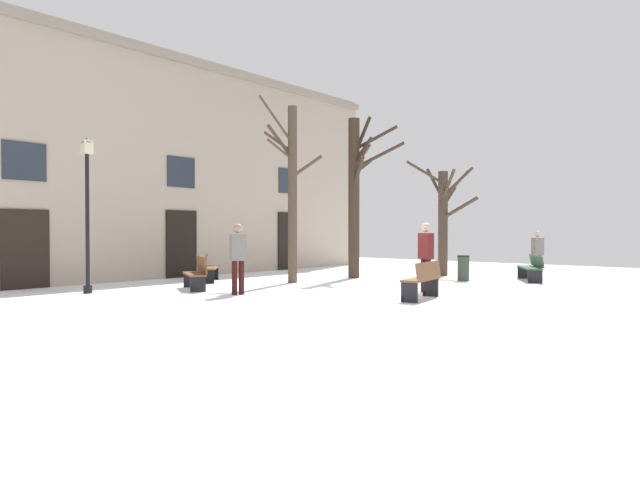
{
  "coord_description": "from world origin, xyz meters",
  "views": [
    {
      "loc": [
        -11.66,
        -8.6,
        1.61
      ],
      "look_at": [
        0.0,
        1.55,
        1.36
      ],
      "focal_mm": 31.29,
      "sensor_mm": 36.0,
      "label": 1
    }
  ],
  "objects_px": {
    "litter_bin": "(463,268)",
    "bench_back_to_back_right": "(531,267)",
    "person_by_shop_door": "(238,255)",
    "tree_left_of_center": "(356,191)",
    "person_crossing_plaza": "(538,252)",
    "person_strolling": "(426,253)",
    "bench_near_center_tree": "(208,268)",
    "tree_foreground": "(292,188)",
    "tree_near_facade": "(444,216)",
    "streetlamp": "(87,199)",
    "bench_facing_shops": "(423,280)",
    "bench_far_corner": "(197,273)"
  },
  "relations": [
    {
      "from": "tree_near_facade",
      "to": "person_by_shop_door",
      "type": "relative_size",
      "value": 2.3
    },
    {
      "from": "streetlamp",
      "to": "person_strolling",
      "type": "xyz_separation_m",
      "value": [
        5.94,
        -6.5,
        -1.42
      ]
    },
    {
      "from": "tree_foreground",
      "to": "bench_near_center_tree",
      "type": "relative_size",
      "value": 4.06
    },
    {
      "from": "tree_foreground",
      "to": "streetlamp",
      "type": "bearing_deg",
      "value": 161.1
    },
    {
      "from": "streetlamp",
      "to": "bench_back_to_back_right",
      "type": "bearing_deg",
      "value": -33.3
    },
    {
      "from": "bench_facing_shops",
      "to": "person_strolling",
      "type": "bearing_deg",
      "value": -162.47
    },
    {
      "from": "bench_near_center_tree",
      "to": "person_crossing_plaza",
      "type": "height_order",
      "value": "person_crossing_plaza"
    },
    {
      "from": "bench_back_to_back_right",
      "to": "person_by_shop_door",
      "type": "distance_m",
      "value": 9.78
    },
    {
      "from": "tree_near_facade",
      "to": "bench_back_to_back_right",
      "type": "bearing_deg",
      "value": -90.19
    },
    {
      "from": "streetlamp",
      "to": "bench_near_center_tree",
      "type": "distance_m",
      "value": 4.59
    },
    {
      "from": "tree_left_of_center",
      "to": "person_strolling",
      "type": "xyz_separation_m",
      "value": [
        -2.41,
        -4.15,
        -1.96
      ]
    },
    {
      "from": "tree_left_of_center",
      "to": "tree_foreground",
      "type": "bearing_deg",
      "value": 171.01
    },
    {
      "from": "bench_back_to_back_right",
      "to": "person_by_shop_door",
      "type": "xyz_separation_m",
      "value": [
        -8.84,
        4.13,
        0.57
      ]
    },
    {
      "from": "tree_left_of_center",
      "to": "person_crossing_plaza",
      "type": "distance_m",
      "value": 6.59
    },
    {
      "from": "bench_back_to_back_right",
      "to": "person_strolling",
      "type": "relative_size",
      "value": 1.02
    },
    {
      "from": "person_strolling",
      "to": "bench_near_center_tree",
      "type": "bearing_deg",
      "value": -150.2
    },
    {
      "from": "tree_left_of_center",
      "to": "bench_near_center_tree",
      "type": "height_order",
      "value": "tree_left_of_center"
    },
    {
      "from": "bench_facing_shops",
      "to": "person_crossing_plaza",
      "type": "bearing_deg",
      "value": 170.98
    },
    {
      "from": "tree_near_facade",
      "to": "litter_bin",
      "type": "distance_m",
      "value": 2.74
    },
    {
      "from": "tree_foreground",
      "to": "person_by_shop_door",
      "type": "xyz_separation_m",
      "value": [
        -3.29,
        -1.28,
        -1.95
      ]
    },
    {
      "from": "tree_foreground",
      "to": "bench_near_center_tree",
      "type": "xyz_separation_m",
      "value": [
        -1.5,
        2.25,
        -2.52
      ]
    },
    {
      "from": "litter_bin",
      "to": "bench_near_center_tree",
      "type": "bearing_deg",
      "value": 132.82
    },
    {
      "from": "bench_back_to_back_right",
      "to": "bench_facing_shops",
      "type": "height_order",
      "value": "bench_facing_shops"
    },
    {
      "from": "bench_facing_shops",
      "to": "litter_bin",
      "type": "bearing_deg",
      "value": -173.48
    },
    {
      "from": "streetlamp",
      "to": "person_by_shop_door",
      "type": "distance_m",
      "value": 4.22
    },
    {
      "from": "bench_facing_shops",
      "to": "bench_near_center_tree",
      "type": "bearing_deg",
      "value": -96.96
    },
    {
      "from": "tree_left_of_center",
      "to": "bench_far_corner",
      "type": "xyz_separation_m",
      "value": [
        -5.91,
        1.02,
        -2.53
      ]
    },
    {
      "from": "bench_near_center_tree",
      "to": "person_by_shop_door",
      "type": "height_order",
      "value": "person_by_shop_door"
    },
    {
      "from": "person_by_shop_door",
      "to": "tree_foreground",
      "type": "bearing_deg",
      "value": -134.47
    },
    {
      "from": "tree_foreground",
      "to": "bench_back_to_back_right",
      "type": "relative_size",
      "value": 3.07
    },
    {
      "from": "bench_back_to_back_right",
      "to": "bench_facing_shops",
      "type": "bearing_deg",
      "value": -32.1
    },
    {
      "from": "litter_bin",
      "to": "person_strolling",
      "type": "bearing_deg",
      "value": -167.86
    },
    {
      "from": "streetlamp",
      "to": "tree_foreground",
      "type": "bearing_deg",
      "value": -18.9
    },
    {
      "from": "person_crossing_plaza",
      "to": "streetlamp",
      "type": "bearing_deg",
      "value": 178.02
    },
    {
      "from": "streetlamp",
      "to": "bench_far_corner",
      "type": "relative_size",
      "value": 2.59
    },
    {
      "from": "tree_near_facade",
      "to": "person_crossing_plaza",
      "type": "relative_size",
      "value": 2.55
    },
    {
      "from": "streetlamp",
      "to": "bench_facing_shops",
      "type": "height_order",
      "value": "streetlamp"
    },
    {
      "from": "bench_far_corner",
      "to": "person_strolling",
      "type": "bearing_deg",
      "value": 62.35
    },
    {
      "from": "bench_near_center_tree",
      "to": "bench_facing_shops",
      "type": "bearing_deg",
      "value": -132.95
    },
    {
      "from": "tree_foreground",
      "to": "person_crossing_plaza",
      "type": "distance_m",
      "value": 8.79
    },
    {
      "from": "litter_bin",
      "to": "person_by_shop_door",
      "type": "relative_size",
      "value": 0.46
    },
    {
      "from": "bench_back_to_back_right",
      "to": "person_crossing_plaza",
      "type": "xyz_separation_m",
      "value": [
        1.26,
        0.26,
        0.46
      ]
    },
    {
      "from": "litter_bin",
      "to": "bench_back_to_back_right",
      "type": "bearing_deg",
      "value": -48.09
    },
    {
      "from": "bench_back_to_back_right",
      "to": "person_strolling",
      "type": "distance_m",
      "value": 5.33
    },
    {
      "from": "tree_left_of_center",
      "to": "bench_facing_shops",
      "type": "height_order",
      "value": "tree_left_of_center"
    },
    {
      "from": "tree_near_facade",
      "to": "bench_near_center_tree",
      "type": "height_order",
      "value": "tree_near_facade"
    },
    {
      "from": "tree_left_of_center",
      "to": "person_strolling",
      "type": "height_order",
      "value": "tree_left_of_center"
    },
    {
      "from": "litter_bin",
      "to": "person_crossing_plaza",
      "type": "height_order",
      "value": "person_crossing_plaza"
    },
    {
      "from": "litter_bin",
      "to": "tree_near_facade",
      "type": "bearing_deg",
      "value": 45.28
    },
    {
      "from": "bench_far_corner",
      "to": "person_strolling",
      "type": "height_order",
      "value": "person_strolling"
    }
  ]
}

